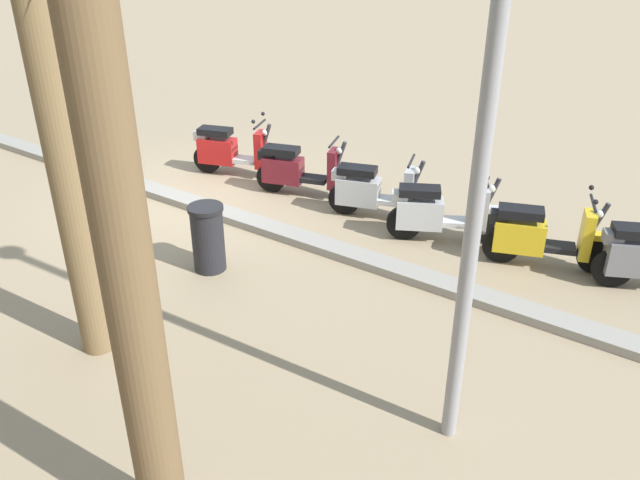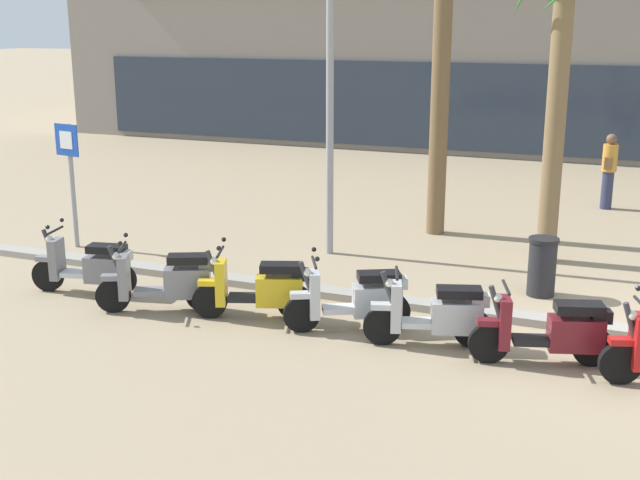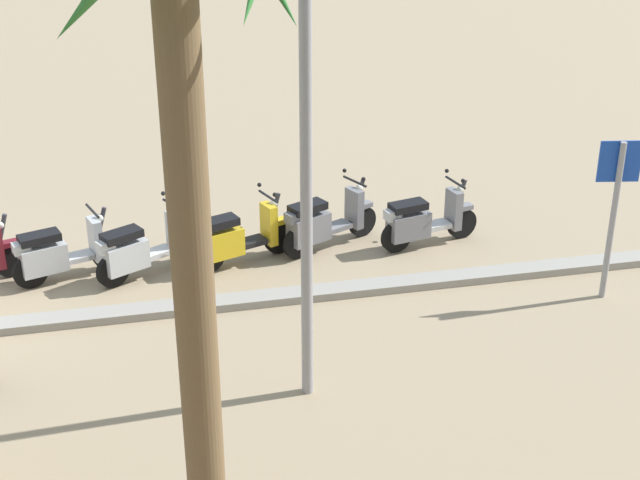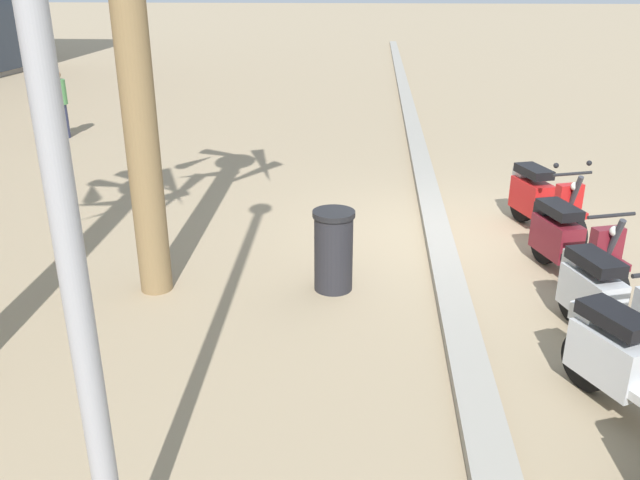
{
  "view_description": "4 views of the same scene",
  "coord_description": "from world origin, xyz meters",
  "views": [
    {
      "loc": [
        -7.43,
        7.09,
        4.56
      ],
      "look_at": [
        -3.62,
        1.58,
        1.04
      ],
      "focal_mm": 36.54,
      "sensor_mm": 36.0,
      "label": 1
    },
    {
      "loc": [
        -0.31,
        -11.33,
        4.25
      ],
      "look_at": [
        -4.95,
        0.03,
        0.96
      ],
      "focal_mm": 45.71,
      "sensor_mm": 36.0,
      "label": 2
    },
    {
      "loc": [
        -3.83,
        12.03,
        6.68
      ],
      "look_at": [
        -6.27,
        1.02,
        1.33
      ],
      "focal_mm": 52.65,
      "sensor_mm": 36.0,
      "label": 3
    },
    {
      "loc": [
        -8.49,
        1.1,
        3.33
      ],
      "look_at": [
        -2.41,
        1.61,
        0.87
      ],
      "focal_mm": 36.35,
      "sensor_mm": 36.0,
      "label": 4
    }
  ],
  "objects": [
    {
      "name": "scooter_maroon_second_in_line",
      "position": [
        -1.23,
        -1.24,
        0.45
      ],
      "size": [
        1.77,
        0.81,
        1.04
      ],
      "color": "black",
      "rests_on": "ground"
    },
    {
      "name": "litter_bin",
      "position": [
        -1.73,
        1.52,
        0.48
      ],
      "size": [
        0.48,
        0.48,
        0.95
      ],
      "color": "#232328",
      "rests_on": "ground"
    },
    {
      "name": "scooter_silver_far_back",
      "position": [
        -2.74,
        -1.19,
        0.45
      ],
      "size": [
        1.68,
        0.79,
        1.04
      ],
      "color": "black",
      "rests_on": "ground"
    },
    {
      "name": "scooter_red_gap_after_mid",
      "position": [
        0.33,
        -1.27,
        0.47
      ],
      "size": [
        1.71,
        0.81,
        1.17
      ],
      "color": "black",
      "rests_on": "ground"
    },
    {
      "name": "ground_plane",
      "position": [
        0.0,
        0.0,
        0.0
      ],
      "size": [
        200.0,
        200.0,
        0.0
      ],
      "primitive_type": "plane",
      "color": "#9E896B"
    },
    {
      "name": "curb_strip",
      "position": [
        0.0,
        0.17,
        0.06
      ],
      "size": [
        60.0,
        0.36,
        0.12
      ],
      "primitive_type": "cube",
      "color": "gray",
      "rests_on": "ground"
    },
    {
      "name": "scooter_yellow_mid_front",
      "position": [
        -5.41,
        -1.13,
        0.46
      ],
      "size": [
        1.7,
        0.84,
        1.17
      ],
      "color": "black",
      "rests_on": "ground"
    },
    {
      "name": "scooter_silver_last_in_row",
      "position": [
        -3.94,
        -1.04,
        0.46
      ],
      "size": [
        1.65,
        0.98,
        1.17
      ],
      "color": "black",
      "rests_on": "ground"
    }
  ]
}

